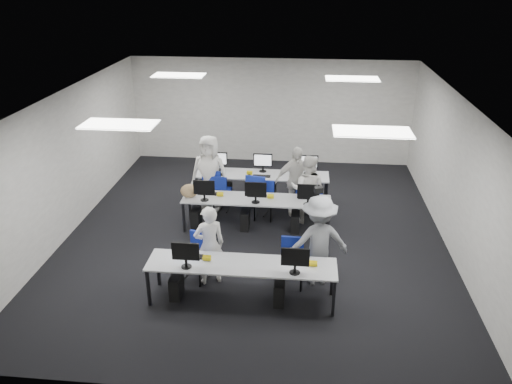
# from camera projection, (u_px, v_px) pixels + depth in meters

# --- Properties ---
(room) EXTENTS (9.00, 9.02, 3.00)m
(room) POSITION_uv_depth(u_px,v_px,m) (256.00, 169.00, 10.24)
(room) COLOR black
(room) RESTS_ON ground
(ceiling_panels) EXTENTS (5.20, 4.60, 0.02)m
(ceiling_panels) POSITION_uv_depth(u_px,v_px,m) (255.00, 98.00, 9.63)
(ceiling_panels) COLOR white
(ceiling_panels) RESTS_ON room
(desk_front) EXTENTS (3.20, 0.70, 0.73)m
(desk_front) POSITION_uv_depth(u_px,v_px,m) (241.00, 266.00, 8.40)
(desk_front) COLOR #B1B2B5
(desk_front) RESTS_ON ground
(desk_mid) EXTENTS (3.20, 0.70, 0.73)m
(desk_mid) POSITION_uv_depth(u_px,v_px,m) (256.00, 201.00, 10.76)
(desk_mid) COLOR #B1B2B5
(desk_mid) RESTS_ON ground
(desk_back) EXTENTS (3.20, 0.70, 0.73)m
(desk_back) POSITION_uv_depth(u_px,v_px,m) (262.00, 176.00, 12.03)
(desk_back) COLOR #B1B2B5
(desk_back) RESTS_ON ground
(equipment_front) EXTENTS (2.51, 0.41, 1.19)m
(equipment_front) POSITION_uv_depth(u_px,v_px,m) (230.00, 282.00, 8.54)
(equipment_front) COLOR #0C219D
(equipment_front) RESTS_ON desk_front
(equipment_mid) EXTENTS (2.91, 0.41, 1.19)m
(equipment_mid) POSITION_uv_depth(u_px,v_px,m) (248.00, 214.00, 10.90)
(equipment_mid) COLOR white
(equipment_mid) RESTS_ON desk_mid
(equipment_back) EXTENTS (2.91, 0.41, 1.19)m
(equipment_back) POSITION_uv_depth(u_px,v_px,m) (270.00, 188.00, 12.16)
(equipment_back) COLOR white
(equipment_back) RESTS_ON desk_back
(chair_0) EXTENTS (0.56, 0.58, 0.88)m
(chair_0) POSITION_uv_depth(u_px,v_px,m) (197.00, 265.00, 9.19)
(chair_0) COLOR navy
(chair_0) RESTS_ON ground
(chair_1) EXTENTS (0.45, 0.48, 0.87)m
(chair_1) POSITION_uv_depth(u_px,v_px,m) (291.00, 270.00, 9.02)
(chair_1) COLOR navy
(chair_1) RESTS_ON ground
(chair_2) EXTENTS (0.57, 0.61, 0.99)m
(chair_2) POSITION_uv_depth(u_px,v_px,m) (209.00, 201.00, 11.64)
(chair_2) COLOR navy
(chair_2) RESTS_ON ground
(chair_3) EXTENTS (0.45, 0.49, 0.85)m
(chair_3) POSITION_uv_depth(u_px,v_px,m) (264.00, 207.00, 11.44)
(chair_3) COLOR navy
(chair_3) RESTS_ON ground
(chair_4) EXTENTS (0.54, 0.57, 0.85)m
(chair_4) POSITION_uv_depth(u_px,v_px,m) (306.00, 206.00, 11.45)
(chair_4) COLOR navy
(chair_4) RESTS_ON ground
(chair_5) EXTENTS (0.50, 0.53, 0.89)m
(chair_5) POSITION_uv_depth(u_px,v_px,m) (221.00, 198.00, 11.86)
(chair_5) COLOR navy
(chair_5) RESTS_ON ground
(chair_6) EXTENTS (0.58, 0.61, 0.98)m
(chair_6) POSITION_uv_depth(u_px,v_px,m) (258.00, 200.00, 11.69)
(chair_6) COLOR navy
(chair_6) RESTS_ON ground
(chair_7) EXTENTS (0.49, 0.52, 0.83)m
(chair_7) POSITION_uv_depth(u_px,v_px,m) (312.00, 202.00, 11.67)
(chair_7) COLOR navy
(chair_7) RESTS_ON ground
(handbag) EXTENTS (0.41, 0.30, 0.31)m
(handbag) POSITION_uv_depth(u_px,v_px,m) (189.00, 191.00, 10.74)
(handbag) COLOR tan
(handbag) RESTS_ON desk_mid
(student_0) EXTENTS (0.66, 0.56, 1.53)m
(student_0) POSITION_uv_depth(u_px,v_px,m) (209.00, 245.00, 8.88)
(student_0) COLOR silver
(student_0) RESTS_ON ground
(student_1) EXTENTS (0.87, 0.74, 1.59)m
(student_1) POSITION_uv_depth(u_px,v_px,m) (307.00, 189.00, 11.04)
(student_1) COLOR silver
(student_1) RESTS_ON ground
(student_2) EXTENTS (0.95, 0.68, 1.81)m
(student_2) POSITION_uv_depth(u_px,v_px,m) (210.00, 173.00, 11.63)
(student_2) COLOR silver
(student_2) RESTS_ON ground
(student_3) EXTENTS (1.03, 0.64, 1.63)m
(student_3) POSITION_uv_depth(u_px,v_px,m) (296.00, 181.00, 11.42)
(student_3) COLOR silver
(student_3) RESTS_ON ground
(photographer) EXTENTS (1.22, 0.88, 1.71)m
(photographer) POSITION_uv_depth(u_px,v_px,m) (318.00, 241.00, 8.85)
(photographer) COLOR gray
(photographer) RESTS_ON ground
(dslr_camera) EXTENTS (0.18, 0.21, 0.10)m
(dslr_camera) POSITION_uv_depth(u_px,v_px,m) (318.00, 190.00, 8.64)
(dslr_camera) COLOR black
(dslr_camera) RESTS_ON photographer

